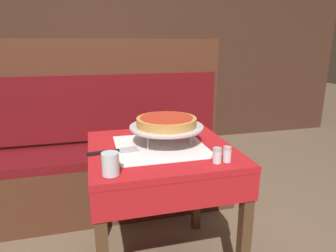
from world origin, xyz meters
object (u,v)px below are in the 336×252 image
(pizza_pan_stand, at_px, (167,128))
(salt_shaker, at_px, (217,156))
(dining_table_rear, at_px, (103,104))
(booth_bench, at_px, (115,162))
(deep_dish_pizza, at_px, (166,121))
(condiment_caddy, at_px, (110,91))
(pepper_shaker, at_px, (227,154))
(pizza_server, at_px, (114,151))
(water_glass_near, at_px, (110,164))
(dining_table_front, at_px, (161,166))

(pizza_pan_stand, height_order, salt_shaker, pizza_pan_stand)
(dining_table_rear, height_order, booth_bench, booth_bench)
(booth_bench, xyz_separation_m, deep_dish_pizza, (0.22, -0.73, 0.49))
(condiment_caddy, bearing_deg, pizza_pan_stand, -84.13)
(pepper_shaker, bearing_deg, pizza_server, 152.40)
(booth_bench, bearing_deg, pizza_pan_stand, -73.28)
(water_glass_near, bearing_deg, pizza_server, 82.16)
(dining_table_rear, bearing_deg, salt_shaker, -78.73)
(dining_table_front, distance_m, pepper_shaker, 0.39)
(water_glass_near, height_order, condiment_caddy, condiment_caddy)
(booth_bench, xyz_separation_m, condiment_caddy, (0.05, 0.89, 0.40))
(water_glass_near, relative_size, pepper_shaker, 1.31)
(deep_dish_pizza, xyz_separation_m, condiment_caddy, (-0.17, 1.63, -0.09))
(booth_bench, xyz_separation_m, water_glass_near, (-0.08, -1.04, 0.41))
(booth_bench, xyz_separation_m, salt_shaker, (0.37, -1.03, 0.40))
(pizza_server, bearing_deg, salt_shaker, -30.19)
(pepper_shaker, bearing_deg, pizza_pan_stand, 123.80)
(booth_bench, relative_size, salt_shaker, 25.57)
(dining_table_front, relative_size, dining_table_rear, 0.88)
(pizza_server, bearing_deg, pepper_shaker, -27.60)
(pizza_pan_stand, distance_m, deep_dish_pizza, 0.03)
(booth_bench, bearing_deg, water_glass_near, -94.57)
(deep_dish_pizza, bearing_deg, dining_table_rear, 98.26)
(booth_bench, height_order, condiment_caddy, booth_bench)
(dining_table_front, distance_m, pizza_server, 0.26)
(dining_table_front, bearing_deg, salt_shaker, -55.74)
(dining_table_rear, xyz_separation_m, booth_bench, (0.02, -0.95, -0.26))
(salt_shaker, height_order, pepper_shaker, pepper_shaker)
(deep_dish_pizza, distance_m, pepper_shaker, 0.36)
(pizza_server, xyz_separation_m, water_glass_near, (-0.03, -0.25, 0.04))
(pepper_shaker, distance_m, condiment_caddy, 1.96)
(water_glass_near, bearing_deg, pepper_shaker, 0.88)
(pizza_server, distance_m, salt_shaker, 0.48)
(pizza_pan_stand, height_order, condiment_caddy, condiment_caddy)
(deep_dish_pizza, bearing_deg, pizza_pan_stand, 180.00)
(booth_bench, relative_size, water_glass_near, 19.06)
(dining_table_front, relative_size, pepper_shaker, 10.50)
(condiment_caddy, bearing_deg, pizza_server, -93.44)
(dining_table_rear, bearing_deg, deep_dish_pizza, -81.74)
(condiment_caddy, bearing_deg, deep_dish_pizza, -84.13)
(pizza_pan_stand, bearing_deg, dining_table_front, -149.50)
(dining_table_front, height_order, condiment_caddy, condiment_caddy)
(dining_table_front, distance_m, salt_shaker, 0.36)
(salt_shaker, distance_m, condiment_caddy, 1.95)
(booth_bench, height_order, deep_dish_pizza, booth_bench)
(dining_table_rear, distance_m, deep_dish_pizza, 1.72)
(salt_shaker, height_order, condiment_caddy, condiment_caddy)
(pizza_server, relative_size, condiment_caddy, 1.71)
(dining_table_rear, relative_size, salt_shaker, 12.18)
(pizza_pan_stand, xyz_separation_m, pepper_shaker, (0.20, -0.29, -0.05))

